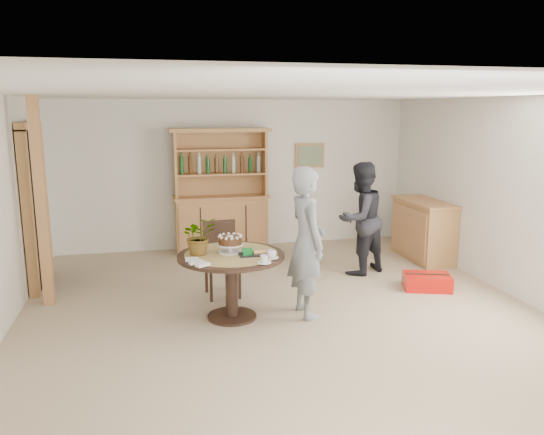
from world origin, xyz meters
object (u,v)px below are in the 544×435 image
Objects in this scene: dining_table at (231,267)px; dining_chair at (221,254)px; adult_person at (360,218)px; red_suitcase at (427,282)px; hutch at (221,210)px; sideboard at (423,230)px; teen_boy at (307,242)px.

dining_table is 0.83m from dining_chair.
adult_person is 1.28m from red_suitcase.
hutch is 2.17m from dining_chair.
hutch is 2.93× the size of red_suitcase.
sideboard reaches higher than red_suitcase.
adult_person is at bearing 31.45° from dining_table.
dining_chair is (-0.00, 0.83, -0.07)m from dining_table.
hutch is at bearing 5.94° from teen_boy.
adult_person reaches higher than red_suitcase.
hutch is at bearing -69.47° from adult_person.
dining_chair is at bearing -164.80° from sideboard.
dining_chair is 2.74m from red_suitcase.
hutch is at bearing 84.39° from dining_table.
hutch reaches higher than dining_table.
hutch is at bearing 157.79° from sideboard.
sideboard is 1.55m from red_suitcase.
red_suitcase is (2.67, 0.39, -0.50)m from dining_table.
sideboard is 3.11m from teen_boy.
dining_chair is 0.58× the size of adult_person.
teen_boy is at bearing -146.61° from red_suitcase.
dining_table is (-3.33, -1.74, 0.13)m from sideboard.
sideboard is 3.46m from dining_chair.
teen_boy is at bearing -79.73° from hutch.
adult_person is 2.32× the size of red_suitcase.
hutch is 3.29m from sideboard.
hutch is 2.16× the size of dining_chair.
sideboard is at bearing 27.51° from dining_table.
dining_chair is at bearing 90.29° from dining_table.
dining_table is 2.42m from adult_person.
hutch reaches higher than teen_boy.
sideboard is at bearing -57.85° from teen_boy.
hutch is 1.26× the size of adult_person.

